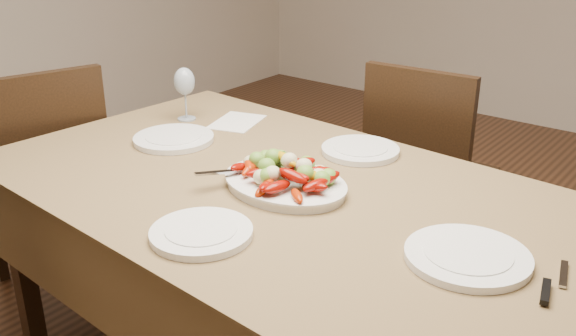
% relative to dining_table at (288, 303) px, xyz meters
% --- Properties ---
extents(floor, '(6.00, 6.00, 0.00)m').
position_rel_dining_table_xyz_m(floor, '(-0.20, 0.30, -0.38)').
color(floor, '#3D2212').
rests_on(floor, ground).
extents(dining_table, '(1.90, 1.15, 0.76)m').
position_rel_dining_table_xyz_m(dining_table, '(0.00, 0.00, 0.00)').
color(dining_table, brown).
rests_on(dining_table, ground).
extents(chair_far, '(0.44, 0.44, 0.95)m').
position_rel_dining_table_xyz_m(chair_far, '(-0.01, 0.94, 0.10)').
color(chair_far, black).
rests_on(chair_far, ground).
extents(chair_left, '(0.52, 0.52, 0.95)m').
position_rel_dining_table_xyz_m(chair_left, '(-1.19, -0.05, 0.10)').
color(chair_left, black).
rests_on(chair_left, ground).
extents(serving_platter, '(0.38, 0.29, 0.02)m').
position_rel_dining_table_xyz_m(serving_platter, '(-0.00, -0.01, 0.39)').
color(serving_platter, white).
rests_on(serving_platter, dining_table).
extents(roasted_vegetables, '(0.31, 0.22, 0.09)m').
position_rel_dining_table_xyz_m(roasted_vegetables, '(-0.00, -0.01, 0.45)').
color(roasted_vegetables, '#780902').
rests_on(roasted_vegetables, serving_platter).
extents(serving_spoon, '(0.28, 0.17, 0.03)m').
position_rel_dining_table_xyz_m(serving_spoon, '(-0.07, -0.04, 0.43)').
color(serving_spoon, '#9EA0A8').
rests_on(serving_spoon, serving_platter).
extents(plate_left, '(0.27, 0.27, 0.02)m').
position_rel_dining_table_xyz_m(plate_left, '(-0.53, 0.06, 0.39)').
color(plate_left, white).
rests_on(plate_left, dining_table).
extents(plate_right, '(0.28, 0.28, 0.02)m').
position_rel_dining_table_xyz_m(plate_right, '(0.55, -0.06, 0.39)').
color(plate_right, white).
rests_on(plate_right, dining_table).
extents(plate_far, '(0.25, 0.25, 0.02)m').
position_rel_dining_table_xyz_m(plate_far, '(0.01, 0.36, 0.39)').
color(plate_far, white).
rests_on(plate_far, dining_table).
extents(plate_near, '(0.25, 0.25, 0.02)m').
position_rel_dining_table_xyz_m(plate_near, '(0.01, -0.35, 0.39)').
color(plate_near, white).
rests_on(plate_near, dining_table).
extents(wine_glass, '(0.08, 0.08, 0.20)m').
position_rel_dining_table_xyz_m(wine_glass, '(-0.67, 0.25, 0.48)').
color(wine_glass, '#8C99A5').
rests_on(wine_glass, dining_table).
extents(menu_card, '(0.21, 0.25, 0.00)m').
position_rel_dining_table_xyz_m(menu_card, '(-0.50, 0.34, 0.38)').
color(menu_card, silver).
rests_on(menu_card, dining_table).
extents(table_knife, '(0.07, 0.20, 0.01)m').
position_rel_dining_table_xyz_m(table_knife, '(0.74, -0.05, 0.38)').
color(table_knife, '#9EA0A8').
rests_on(table_knife, dining_table).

